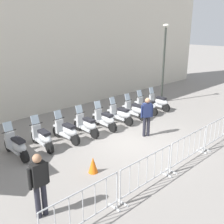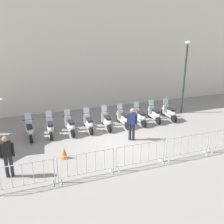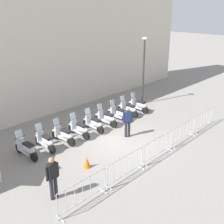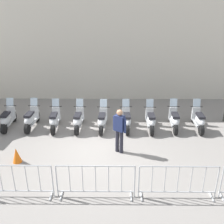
{
  "view_description": "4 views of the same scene",
  "coord_description": "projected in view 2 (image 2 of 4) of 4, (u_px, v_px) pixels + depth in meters",
  "views": [
    {
      "loc": [
        -7.04,
        -7.2,
        4.54
      ],
      "look_at": [
        -0.06,
        1.56,
        0.9
      ],
      "focal_mm": 41.48,
      "sensor_mm": 36.0,
      "label": 1
    },
    {
      "loc": [
        -3.3,
        -11.01,
        5.58
      ],
      "look_at": [
        0.05,
        1.61,
        1.11
      ],
      "focal_mm": 39.61,
      "sensor_mm": 36.0,
      "label": 2
    },
    {
      "loc": [
        -9.1,
        -9.67,
        6.7
      ],
      "look_at": [
        0.74,
        1.43,
        1.07
      ],
      "focal_mm": 44.5,
      "sensor_mm": 36.0,
      "label": 3
    },
    {
      "loc": [
        1.3,
        -8.47,
        5.23
      ],
      "look_at": [
        0.3,
        1.44,
        1.07
      ],
      "focal_mm": 41.94,
      "sensor_mm": 36.0,
      "label": 4
    }
  ],
  "objects": [
    {
      "name": "barrier_segment_0",
      "position": [
        23.0,
        177.0,
        8.82
      ],
      "size": [
        2.25,
        0.63,
        1.07
      ],
      "color": "#B2B5B7",
      "rests_on": "ground"
    },
    {
      "name": "motorcycle_8",
      "position": [
        170.0,
        113.0,
        15.71
      ],
      "size": [
        0.56,
        1.73,
        1.24
      ],
      "color": "black",
      "rests_on": "ground"
    },
    {
      "name": "motorcycle_2",
      "position": [
        70.0,
        126.0,
        13.6
      ],
      "size": [
        0.61,
        1.72,
        1.24
      ],
      "color": "black",
      "rests_on": "ground"
    },
    {
      "name": "street_lamp",
      "position": [
        185.0,
        70.0,
        16.16
      ],
      "size": [
        0.36,
        0.36,
        4.79
      ],
      "color": "#2D332D",
      "rests_on": "ground"
    },
    {
      "name": "motorcycle_1",
      "position": [
        50.0,
        128.0,
        13.33
      ],
      "size": [
        0.56,
        1.72,
        1.24
      ],
      "color": "black",
      "rests_on": "ground"
    },
    {
      "name": "officer_near_row_end",
      "position": [
        132.0,
        122.0,
        12.64
      ],
      "size": [
        0.5,
        0.36,
        1.73
      ],
      "color": "#23232D",
      "rests_on": "ground"
    },
    {
      "name": "motorcycle_7",
      "position": [
        155.0,
        114.0,
        15.38
      ],
      "size": [
        0.56,
        1.72,
        1.24
      ],
      "color": "black",
      "rests_on": "ground"
    },
    {
      "name": "barrier_segment_2",
      "position": [
        141.0,
        155.0,
        10.34
      ],
      "size": [
        2.25,
        0.63,
        1.07
      ],
      "color": "#B2B5B7",
      "rests_on": "ground"
    },
    {
      "name": "motorcycle_0",
      "position": [
        30.0,
        131.0,
        12.98
      ],
      "size": [
        0.59,
        1.72,
        1.24
      ],
      "color": "black",
      "rests_on": "ground"
    },
    {
      "name": "motorcycle_5",
      "position": [
        124.0,
        119.0,
        14.63
      ],
      "size": [
        0.6,
        1.72,
        1.24
      ],
      "color": "black",
      "rests_on": "ground"
    },
    {
      "name": "traffic_cone",
      "position": [
        64.0,
        153.0,
        11.05
      ],
      "size": [
        0.32,
        0.32,
        0.55
      ],
      "primitive_type": "cone",
      "color": "orange",
      "rests_on": "ground"
    },
    {
      "name": "ground_plane",
      "position": [
        119.0,
        142.0,
        12.68
      ],
      "size": [
        120.0,
        120.0,
        0.0
      ],
      "primitive_type": "plane",
      "color": "gray"
    },
    {
      "name": "officer_mid_plaza",
      "position": [
        7.0,
        154.0,
        9.46
      ],
      "size": [
        0.55,
        0.24,
        1.73
      ],
      "color": "#23232D",
      "rests_on": "ground"
    },
    {
      "name": "building_facade",
      "position": [
        82.0,
        36.0,
        17.45
      ],
      "size": [
        28.1,
        4.92,
        10.04
      ],
      "primitive_type": "cube",
      "rotation": [
        0.0,
        0.0,
        0.09
      ],
      "color": "beige",
      "rests_on": "ground"
    },
    {
      "name": "motorcycle_4",
      "position": [
        107.0,
        121.0,
        14.26
      ],
      "size": [
        0.56,
        1.72,
        1.24
      ],
      "color": "black",
      "rests_on": "ground"
    },
    {
      "name": "barrier_segment_3",
      "position": [
        188.0,
        146.0,
        11.1
      ],
      "size": [
        2.25,
        0.63,
        1.07
      ],
      "color": "#B2B5B7",
      "rests_on": "ground"
    },
    {
      "name": "motorcycle_6",
      "position": [
        140.0,
        117.0,
        14.96
      ],
      "size": [
        0.56,
        1.73,
        1.24
      ],
      "color": "black",
      "rests_on": "ground"
    },
    {
      "name": "motorcycle_3",
      "position": [
        89.0,
        123.0,
        13.94
      ],
      "size": [
        0.56,
        1.73,
        1.24
      ],
      "color": "black",
      "rests_on": "ground"
    },
    {
      "name": "barrier_segment_1",
      "position": [
        86.0,
        165.0,
        9.58
      ],
      "size": [
        2.25,
        0.63,
        1.07
      ],
      "color": "#B2B5B7",
      "rests_on": "ground"
    }
  ]
}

